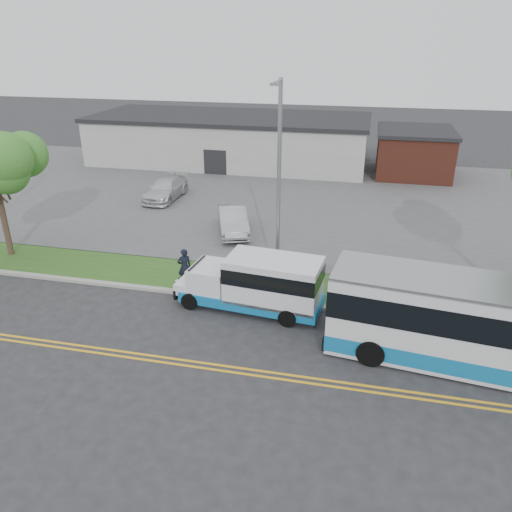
% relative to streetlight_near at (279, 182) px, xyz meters
% --- Properties ---
extents(ground, '(140.00, 140.00, 0.00)m').
position_rel_streetlight_near_xyz_m(ground, '(-3.00, -2.73, -5.23)').
color(ground, '#28282B').
rests_on(ground, ground).
extents(lane_line_north, '(70.00, 0.12, 0.01)m').
position_rel_streetlight_near_xyz_m(lane_line_north, '(-3.00, -6.58, -5.23)').
color(lane_line_north, gold).
rests_on(lane_line_north, ground).
extents(lane_line_south, '(70.00, 0.12, 0.01)m').
position_rel_streetlight_near_xyz_m(lane_line_south, '(-3.00, -6.88, -5.23)').
color(lane_line_south, gold).
rests_on(lane_line_south, ground).
extents(curb, '(80.00, 0.30, 0.15)m').
position_rel_streetlight_near_xyz_m(curb, '(-3.00, -1.63, -5.16)').
color(curb, '#9E9B93').
rests_on(curb, ground).
extents(verge, '(80.00, 3.30, 0.10)m').
position_rel_streetlight_near_xyz_m(verge, '(-3.00, 0.17, -5.18)').
color(verge, '#274A18').
rests_on(verge, ground).
extents(parking_lot, '(80.00, 25.00, 0.10)m').
position_rel_streetlight_near_xyz_m(parking_lot, '(-3.00, 14.27, -5.18)').
color(parking_lot, '#4C4C4F').
rests_on(parking_lot, ground).
extents(commercial_building, '(25.40, 10.40, 4.35)m').
position_rel_streetlight_near_xyz_m(commercial_building, '(-9.00, 24.27, -3.05)').
color(commercial_building, '#9E9E99').
rests_on(commercial_building, ground).
extents(brick_wing, '(6.30, 7.30, 3.90)m').
position_rel_streetlight_near_xyz_m(brick_wing, '(7.50, 23.27, -3.27)').
color(brick_wing, brown).
rests_on(brick_wing, ground).
extents(streetlight_near, '(0.35, 1.53, 9.50)m').
position_rel_streetlight_near_xyz_m(streetlight_near, '(0.00, 0.00, 0.00)').
color(streetlight_near, gray).
rests_on(streetlight_near, verge).
extents(shuttle_bus, '(6.74, 2.78, 2.52)m').
position_rel_streetlight_near_xyz_m(shuttle_bus, '(-0.37, -2.19, -3.89)').
color(shuttle_bus, '#0E67A2').
rests_on(shuttle_bus, ground).
extents(transit_bus, '(12.21, 4.17, 3.32)m').
position_rel_streetlight_near_xyz_m(transit_bus, '(8.82, -4.53, -3.55)').
color(transit_bus, silver).
rests_on(transit_bus, ground).
extents(pedestrian, '(0.81, 0.75, 1.85)m').
position_rel_streetlight_near_xyz_m(pedestrian, '(-4.35, -0.83, -4.21)').
color(pedestrian, black).
rests_on(pedestrian, verge).
extents(parked_car_a, '(3.16, 4.97, 1.55)m').
position_rel_streetlight_near_xyz_m(parked_car_a, '(-3.90, 6.36, -4.36)').
color(parked_car_a, '#A3A4AA').
rests_on(parked_car_a, parking_lot).
extents(parked_car_b, '(2.16, 5.05, 1.45)m').
position_rel_streetlight_near_xyz_m(parked_car_b, '(-10.49, 11.82, -4.41)').
color(parked_car_b, silver).
rests_on(parked_car_b, parking_lot).
extents(grocery_bag_left, '(0.32, 0.32, 0.32)m').
position_rel_streetlight_near_xyz_m(grocery_bag_left, '(-4.65, -1.08, -4.97)').
color(grocery_bag_left, white).
rests_on(grocery_bag_left, verge).
extents(grocery_bag_right, '(0.32, 0.32, 0.32)m').
position_rel_streetlight_near_xyz_m(grocery_bag_right, '(-4.05, -0.58, -4.97)').
color(grocery_bag_right, white).
rests_on(grocery_bag_right, verge).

